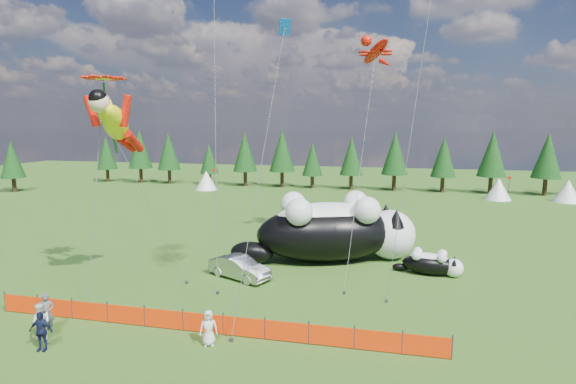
{
  "coord_description": "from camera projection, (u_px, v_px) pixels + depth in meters",
  "views": [
    {
      "loc": [
        8.2,
        -21.36,
        9.68
      ],
      "look_at": [
        2.48,
        4.0,
        5.71
      ],
      "focal_mm": 28.0,
      "sensor_mm": 36.0,
      "label": 1
    }
  ],
  "objects": [
    {
      "name": "tree_line",
      "position": [
        332.0,
        162.0,
        66.63
      ],
      "size": [
        90.0,
        4.0,
        8.0
      ],
      "primitive_type": null,
      "color": "black",
      "rests_on": "ground"
    },
    {
      "name": "cat_small",
      "position": [
        432.0,
        263.0,
        28.97
      ],
      "size": [
        4.44,
        2.02,
        1.61
      ],
      "rotation": [
        0.0,
        0.0,
        -0.14
      ],
      "color": "black",
      "rests_on": "ground"
    },
    {
      "name": "spectator_e",
      "position": [
        209.0,
        328.0,
        19.67
      ],
      "size": [
        0.92,
        0.75,
        1.61
      ],
      "primitive_type": "imported",
      "rotation": [
        0.0,
        0.0,
        0.36
      ],
      "color": "silver",
      "rests_on": "ground"
    },
    {
      "name": "spectator_a",
      "position": [
        47.0,
        313.0,
        20.86
      ],
      "size": [
        0.82,
        0.71,
        1.9
      ],
      "primitive_type": "imported",
      "rotation": [
        0.0,
        0.0,
        0.44
      ],
      "color": "#56555A",
      "rests_on": "ground"
    },
    {
      "name": "superhero_kite",
      "position": [
        115.0,
        123.0,
        24.45
      ],
      "size": [
        5.55,
        5.51,
        11.89
      ],
      "color": "#F4EE0C",
      "rests_on": "ground"
    },
    {
      "name": "safety_fence",
      "position": [
        203.0,
        323.0,
        20.87
      ],
      "size": [
        22.06,
        0.06,
        1.1
      ],
      "color": "#262626",
      "rests_on": "ground"
    },
    {
      "name": "festival_tents",
      "position": [
        410.0,
        186.0,
        59.81
      ],
      "size": [
        50.0,
        3.2,
        2.8
      ],
      "primitive_type": null,
      "color": "white",
      "rests_on": "ground"
    },
    {
      "name": "flower_kite",
      "position": [
        104.0,
        81.0,
        24.82
      ],
      "size": [
        2.52,
        4.38,
        12.41
      ],
      "color": "red",
      "rests_on": "ground"
    },
    {
      "name": "ground",
      "position": [
        226.0,
        308.0,
        23.84
      ],
      "size": [
        160.0,
        160.0,
        0.0
      ],
      "primitive_type": "plane",
      "color": "#163D0B",
      "rests_on": "ground"
    },
    {
      "name": "diamond_kite_c",
      "position": [
        282.0,
        44.0,
        19.81
      ],
      "size": [
        2.51,
        2.63,
        14.61
      ],
      "color": "#0B51B2",
      "rests_on": "ground"
    },
    {
      "name": "spectator_b",
      "position": [
        41.0,
        323.0,
        20.01
      ],
      "size": [
        0.92,
        0.63,
        1.76
      ],
      "primitive_type": "imported",
      "rotation": [
        0.0,
        0.0,
        -0.16
      ],
      "color": "silver",
      "rests_on": "ground"
    },
    {
      "name": "diamond_kite_a",
      "position": [
        214.0,
        3.0,
        26.99
      ],
      "size": [
        1.79,
        4.43,
        18.7
      ],
      "color": "#0B51B2",
      "rests_on": "ground"
    },
    {
      "name": "gecko_kite",
      "position": [
        376.0,
        52.0,
        33.41
      ],
      "size": [
        4.74,
        13.54,
        18.21
      ],
      "color": "red",
      "rests_on": "ground"
    },
    {
      "name": "cat_large",
      "position": [
        335.0,
        229.0,
        31.74
      ],
      "size": [
        12.88,
        7.74,
        4.81
      ],
      "rotation": [
        0.0,
        0.0,
        0.34
      ],
      "color": "black",
      "rests_on": "ground"
    },
    {
      "name": "spectator_c",
      "position": [
        41.0,
        331.0,
        19.23
      ],
      "size": [
        1.09,
        0.69,
        1.73
      ],
      "primitive_type": "imported",
      "rotation": [
        0.0,
        0.0,
        0.17
      ],
      "color": "#141A39",
      "rests_on": "ground"
    },
    {
      "name": "car",
      "position": [
        240.0,
        268.0,
        28.28
      ],
      "size": [
        4.45,
        3.08,
        1.39
      ],
      "primitive_type": "imported",
      "rotation": [
        0.0,
        0.0,
        1.14
      ],
      "color": "#AEAEB3",
      "rests_on": "ground"
    }
  ]
}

